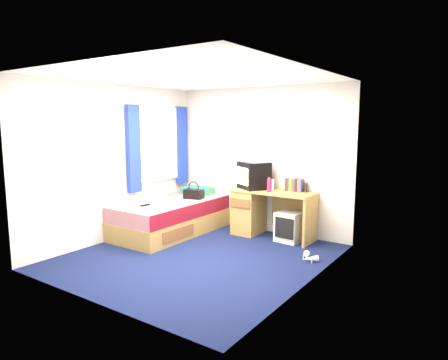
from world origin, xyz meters
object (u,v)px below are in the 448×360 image
Objects in this scene: storage_cube at (290,227)px; crt_tv at (254,175)px; remote_control at (145,205)px; white_heels at (308,258)px; water_bottle at (148,200)px; bed at (171,217)px; desk at (259,210)px; aerosol_can at (273,184)px; picture_frame at (306,188)px; pink_water_bottle at (269,186)px; colour_swatch_fan at (149,208)px; magazine at (164,199)px; vcr at (254,160)px; pillow at (197,190)px; towel at (164,202)px; handbag at (194,194)px.

storage_cube is 1.01m from crt_tv.
remote_control reaches higher than white_heels.
water_bottle is at bearing -113.20° from crt_tv.
crt_tv is (1.14, 0.74, 0.70)m from bed.
aerosol_can is (0.20, 0.09, 0.43)m from desk.
picture_frame is (0.73, 0.19, 0.41)m from desk.
colour_swatch_fan is (-1.35, -1.24, -0.30)m from pink_water_bottle.
aerosol_can is (-0.38, 0.15, 0.61)m from storage_cube.
magazine is 0.32m from water_bottle.
picture_frame is at bearing 25.11° from bed.
bed is 9.09× the size of colour_swatch_fan.
colour_swatch_fan reaches higher than white_heels.
vcr is (-0.09, 0.00, 0.82)m from desk.
remote_control is at bearing -138.32° from aerosol_can.
colour_swatch_fan is at bearing -95.50° from crt_tv.
crt_tv reaches higher than pink_water_bottle.
colour_swatch_fan is at bearing -63.83° from magazine.
vcr is 1.50× the size of magazine.
desk is at bearing 30.83° from bed.
desk reaches higher than pillow.
white_heels is at bearing -39.96° from aerosol_can.
pillow is 1.81× the size of towel.
colour_swatch_fan reaches higher than bed.
bed is at bearing 83.41° from remote_control.
desk is 5.91× the size of colour_swatch_fan.
pillow is 1.43m from colour_swatch_fan.
handbag reaches higher than colour_swatch_fan.
pink_water_bottle is 0.72× the size of magazine.
towel is (-1.30, -1.14, -0.25)m from aerosol_can.
white_heels is (2.41, 0.02, -0.23)m from bed.
towel is 0.30m from remote_control.
crt_tv reaches higher than handbag.
pillow is at bearing 178.05° from desk.
towel is (-1.09, -1.05, 0.18)m from desk.
bed is at bearing -179.62° from white_heels.
picture_frame is (0.83, 0.18, -0.41)m from vcr.
aerosol_can is (1.50, 0.05, 0.24)m from pillow.
water_bottle is 2.73m from white_heels.
bed is at bearing 47.92° from water_bottle.
pillow is 1.52m from aerosol_can.
storage_cube is 2.60× the size of aerosol_can.
remote_control is 2.59m from white_heels.
colour_swatch_fan is at bearing -42.63° from water_bottle.
handbag is at bearing -135.08° from vcr.
handbag is at bearing -169.60° from pink_water_bottle.
picture_frame is at bearing 115.79° from white_heels.
bed is 6.81× the size of towel.
pink_water_bottle is at bearing -163.50° from storage_cube.
colour_swatch_fan is (-1.10, -1.37, 0.14)m from desk.
water_bottle is (-0.43, -0.65, -0.05)m from handbag.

